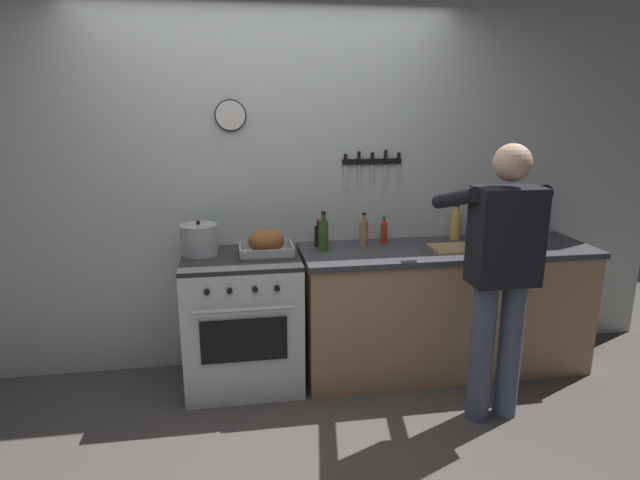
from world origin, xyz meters
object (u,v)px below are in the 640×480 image
Objects in this scene: bottle_olive_oil at (323,235)px; bottle_cooking_oil at (456,225)px; roasting_pan at (266,244)px; bottle_hot_sauce at (384,232)px; person_cook at (501,267)px; bottle_vinegar at (364,232)px; bottle_soy_sauce at (319,235)px; stock_pot at (199,239)px; stove at (243,321)px; cutting_board at (458,248)px.

bottle_olive_oil is 1.06× the size of bottle_cooking_oil.
roasting_pan is 1.81× the size of bottle_hot_sauce.
roasting_pan is at bearing -171.67° from bottle_cooking_oil.
person_cook is 0.86m from bottle_cooking_oil.
bottle_vinegar reaches higher than bottle_soy_sauce.
bottle_hot_sauce is 0.47m from bottle_soy_sauce.
bottle_hot_sauce is at bearing 42.44° from person_cook.
bottle_olive_oil is at bearing 66.38° from person_cook.
stock_pot is 1.28m from bottle_hot_sauce.
bottle_hot_sauce is 0.76× the size of bottle_cooking_oil.
bottle_vinegar is 0.72m from bottle_cooking_oil.
bottle_soy_sauce is 0.75× the size of bottle_cooking_oil.
stock_pot is at bearing 159.56° from stove.
bottle_hot_sauce is 0.55m from bottle_cooking_oil.
bottle_vinegar is at bearing 15.62° from bottle_olive_oil.
person_cook is at bearing -40.82° from bottle_soy_sauce.
roasting_pan is 0.44m from stock_pot.
bottle_olive_oil reaches higher than roasting_pan.
bottle_cooking_oil is at bearing 8.33° from roasting_pan.
bottle_soy_sauce is (-0.92, 0.24, 0.07)m from cutting_board.
bottle_cooking_oil is (0.71, 0.08, 0.01)m from bottle_vinegar.
bottle_cooking_oil is (0.10, 0.28, 0.10)m from cutting_board.
cutting_board is at bearing -3.40° from roasting_pan.
stock_pot is at bearing -175.97° from bottle_hot_sauce.
bottle_olive_oil is 0.12m from bottle_soy_sauce.
stock_pot is (-0.26, 0.10, 0.55)m from stove.
bottle_hot_sauce is at bearing 10.51° from stove.
bottle_hot_sauce is at bearing 2.47° from bottle_soy_sauce.
stock_pot reaches higher than stove.
bottle_soy_sauce reaches higher than roasting_pan.
stock_pot is 1.27× the size of bottle_soy_sauce.
roasting_pan is at bearing 176.60° from cutting_board.
stove is 0.55m from roasting_pan.
cutting_board is 1.53× the size of bottle_vinegar.
person_cook reaches higher than bottle_olive_oil.
person_cook is 8.61× the size of bottle_soy_sauce.
bottle_vinegar is at bearing 10.27° from roasting_pan.
roasting_pan is at bearing -168.01° from bottle_hot_sauce.
bottle_cooking_oil is (1.02, 0.05, 0.03)m from bottle_soy_sauce.
bottle_olive_oil is 1.02m from bottle_cooking_oil.
bottle_soy_sauce is (0.54, 0.17, 0.53)m from stove.
person_cook reaches higher than bottle_cooking_oil.
bottle_vinegar is at bearing -173.55° from bottle_cooking_oil.
person_cook is 1.24m from bottle_soy_sauce.
bottle_cooking_oil reaches higher than bottle_hot_sauce.
stove is 3.33× the size of bottle_olive_oil.
stove is 0.78m from bottle_soy_sauce.
cutting_board is (1.73, -0.17, -0.09)m from stock_pot.
stove is 1.54m from cutting_board.
bottle_hot_sauce is (-0.47, 0.83, 0.03)m from person_cook.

